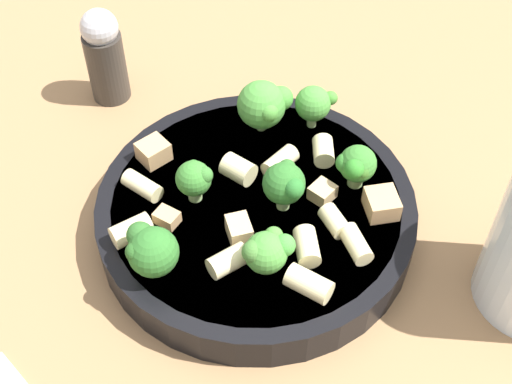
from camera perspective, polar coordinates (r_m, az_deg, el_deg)
ground_plane at (r=0.52m, az=0.00°, el=-2.83°), size 2.00×2.00×0.00m
pasta_bowl at (r=0.51m, az=0.00°, el=-1.62°), size 0.23×0.23×0.03m
broccoli_floret_0 at (r=0.48m, az=2.38°, el=0.70°), size 0.03×0.03×0.04m
broccoli_floret_1 at (r=0.45m, az=0.88°, el=-4.75°), size 0.03×0.03×0.03m
broccoli_floret_2 at (r=0.54m, az=4.92°, el=7.02°), size 0.03×0.03×0.04m
broccoli_floret_3 at (r=0.45m, az=-8.42°, el=-4.61°), size 0.03×0.04×0.04m
broccoli_floret_4 at (r=0.49m, az=-4.93°, el=1.08°), size 0.03×0.03×0.03m
broccoli_floret_5 at (r=0.54m, az=0.64°, el=7.01°), size 0.04×0.04×0.04m
broccoli_floret_6 at (r=0.50m, az=8.03°, el=2.13°), size 0.03×0.03×0.03m
rigatoni_0 at (r=0.51m, az=-1.42°, el=1.81°), size 0.02×0.02×0.02m
rigatoni_1 at (r=0.48m, az=6.30°, el=-2.33°), size 0.02×0.03×0.01m
rigatoni_2 at (r=0.45m, az=4.25°, el=-7.33°), size 0.02×0.03×0.02m
rigatoni_3 at (r=0.52m, az=1.91°, el=2.45°), size 0.03×0.02×0.01m
rigatoni_4 at (r=0.51m, az=-9.09°, el=0.49°), size 0.02×0.03×0.01m
rigatoni_5 at (r=0.53m, az=5.41°, el=3.31°), size 0.03×0.02×0.02m
rigatoni_6 at (r=0.48m, az=-9.93°, el=-3.06°), size 0.03×0.03×0.02m
rigatoni_7 at (r=0.46m, az=-2.24°, el=-5.52°), size 0.03×0.03×0.02m
rigatoni_8 at (r=0.47m, az=4.09°, el=-4.37°), size 0.03×0.03×0.02m
rigatoni_9 at (r=0.47m, az=7.99°, el=-4.15°), size 0.03×0.03×0.01m
chicken_chunk_0 at (r=0.48m, az=-1.36°, el=-3.04°), size 0.02×0.02×0.01m
chicken_chunk_1 at (r=0.50m, az=5.33°, el=-0.02°), size 0.02×0.02×0.01m
chicken_chunk_2 at (r=0.53m, az=-8.01°, el=3.44°), size 0.03×0.03×0.02m
chicken_chunk_3 at (r=0.50m, az=10.02°, el=-0.93°), size 0.03×0.03×0.02m
chicken_chunk_4 at (r=0.49m, az=-7.14°, el=-2.04°), size 0.01×0.02×0.01m
pepper_shaker at (r=0.61m, az=-12.02°, el=10.68°), size 0.03×0.03×0.09m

